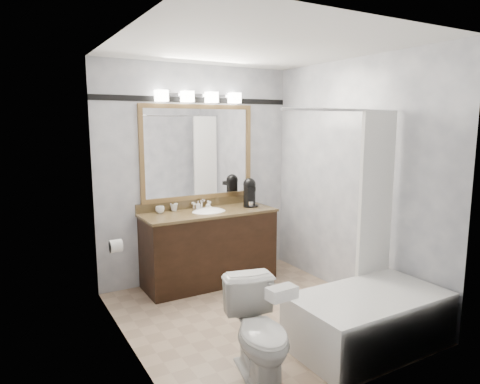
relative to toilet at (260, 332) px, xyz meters
name	(u,v)px	position (x,y,z in m)	size (l,w,h in m)	color
room	(257,188)	(0.50, 0.86, 0.90)	(2.42, 2.62, 2.52)	tan
vanity	(209,246)	(0.50, 1.87, 0.09)	(1.53, 0.58, 0.97)	black
mirror	(198,152)	(0.50, 2.14, 1.15)	(1.40, 0.04, 1.10)	olive
vanity_light_bar	(199,97)	(0.50, 2.09, 1.78)	(1.02, 0.14, 0.12)	silver
accent_stripe	(197,100)	(0.50, 2.15, 1.75)	(2.40, 0.01, 0.06)	black
bathtub	(369,312)	(1.06, -0.04, -0.07)	(1.30, 0.75, 1.96)	white
tp_roll	(116,246)	(-0.64, 1.52, 0.35)	(0.12, 0.12, 0.11)	white
toilet	(260,332)	(0.00, 0.00, 0.00)	(0.39, 0.69, 0.71)	white
tissue_box	(282,293)	(0.00, -0.26, 0.39)	(0.20, 0.11, 0.08)	white
coffee_maker	(250,192)	(1.07, 1.91, 0.67)	(0.18, 0.22, 0.34)	black
cup_left	(160,210)	(-0.01, 2.05, 0.54)	(0.10, 0.10, 0.08)	white
cup_right	(174,207)	(0.17, 2.09, 0.54)	(0.09, 0.09, 0.08)	white
soap_bottle_a	(198,205)	(0.44, 2.02, 0.55)	(0.05, 0.05, 0.10)	white
soap_bottle_b	(208,205)	(0.57, 2.04, 0.54)	(0.06, 0.06, 0.08)	white
soap_bar	(209,208)	(0.56, 1.99, 0.51)	(0.07, 0.04, 0.02)	beige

